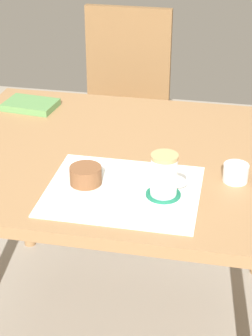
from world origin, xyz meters
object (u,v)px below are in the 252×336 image
(coffee_mug, at_px, (165,175))
(small_book, at_px, (31,105))
(sugar_bowl, at_px, (236,173))
(dining_table, at_px, (119,173))
(pastry_plate, at_px, (86,185))
(pastry, at_px, (86,175))
(wooden_chair, at_px, (123,107))

(coffee_mug, xyz_separation_m, small_book, (-0.55, 0.50, -0.05))
(coffee_mug, distance_m, sugar_bowl, 0.22)
(dining_table, relative_size, coffee_mug, 9.39)
(pastry_plate, xyz_separation_m, coffee_mug, (0.21, -0.00, 0.06))
(sugar_bowl, xyz_separation_m, small_book, (-0.74, 0.38, -0.01))
(sugar_bowl, bearing_deg, pastry_plate, -163.02)
(coffee_mug, relative_size, small_book, 0.64)
(small_book, bearing_deg, pastry, -49.57)
(wooden_chair, bearing_deg, pastry, 97.20)
(pastry_plate, height_order, sugar_bowl, sugar_bowl)
(wooden_chair, xyz_separation_m, small_book, (-0.23, -0.53, 0.21))
(pastry_plate, height_order, coffee_mug, coffee_mug)
(pastry, height_order, small_book, pastry)
(pastry, bearing_deg, sugar_bowl, 16.98)
(pastry, xyz_separation_m, coffee_mug, (0.21, -0.00, 0.03))
(sugar_bowl, relative_size, small_book, 0.39)
(pastry, bearing_deg, small_book, 124.15)
(dining_table, xyz_separation_m, pastry_plate, (-0.04, -0.23, 0.08))
(coffee_mug, height_order, sugar_bowl, coffee_mug)
(dining_table, relative_size, small_book, 6.03)
(wooden_chair, xyz_separation_m, sugar_bowl, (0.51, -0.91, 0.22))
(wooden_chair, bearing_deg, small_book, 67.72)
(coffee_mug, xyz_separation_m, sugar_bowl, (0.18, 0.12, -0.04))
(pastry_plate, height_order, pastry, pastry)
(wooden_chair, distance_m, sugar_bowl, 1.06)
(small_book, bearing_deg, wooden_chair, 73.07)
(pastry_plate, relative_size, pastry, 2.02)
(pastry, height_order, coffee_mug, coffee_mug)
(wooden_chair, bearing_deg, coffee_mug, 108.56)
(wooden_chair, bearing_deg, pastry_plate, 97.20)
(wooden_chair, height_order, coffee_mug, wooden_chair)
(wooden_chair, relative_size, coffee_mug, 8.03)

